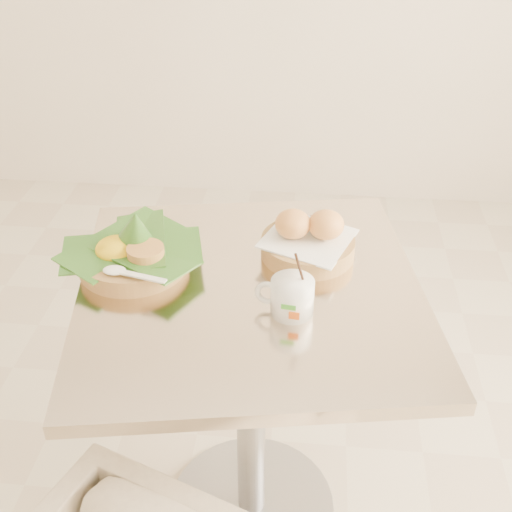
# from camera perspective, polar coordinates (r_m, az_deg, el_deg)

# --- Properties ---
(floor) EXTENTS (3.60, 3.60, 0.00)m
(floor) POSITION_cam_1_polar(r_m,az_deg,el_deg) (1.89, -6.53, -20.66)
(floor) COLOR beige
(floor) RESTS_ON ground
(cafe_table) EXTENTS (0.81, 0.81, 0.75)m
(cafe_table) POSITION_cam_1_polar(r_m,az_deg,el_deg) (1.46, -0.48, -9.63)
(cafe_table) COLOR gray
(cafe_table) RESTS_ON floor
(rice_basket) EXTENTS (0.29, 0.29, 0.15)m
(rice_basket) POSITION_cam_1_polar(r_m,az_deg,el_deg) (1.38, -10.96, 0.45)
(rice_basket) COLOR #AF834B
(rice_basket) RESTS_ON cafe_table
(bread_basket) EXTENTS (0.22, 0.22, 0.11)m
(bread_basket) POSITION_cam_1_polar(r_m,az_deg,el_deg) (1.40, 4.67, 1.44)
(bread_basket) COLOR #AF834B
(bread_basket) RESTS_ON cafe_table
(coffee_mug) EXTENTS (0.12, 0.09, 0.14)m
(coffee_mug) POSITION_cam_1_polar(r_m,az_deg,el_deg) (1.23, 3.13, -3.54)
(coffee_mug) COLOR white
(coffee_mug) RESTS_ON cafe_table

